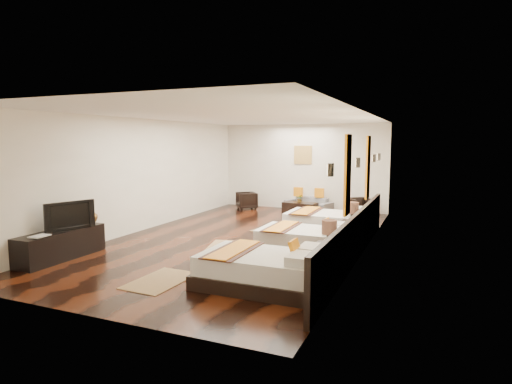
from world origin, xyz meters
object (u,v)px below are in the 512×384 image
at_px(tv, 68,215).
at_px(armchair_left, 246,201).
at_px(tv_console, 61,245).
at_px(book, 35,236).
at_px(bed_far, 329,223).
at_px(nightstand_b, 352,231).
at_px(coffee_table, 300,209).
at_px(table_plant, 300,199).
at_px(armchair_right, 360,207).
at_px(bed_mid, 307,240).
at_px(sofa, 309,204).
at_px(bed_near, 267,270).
at_px(nightstand_a, 329,256).
at_px(figurine, 89,215).

xyz_separation_m(tv, armchair_left, (0.74, 6.73, -0.54)).
xyz_separation_m(tv_console, book, (0.00, -0.56, 0.29)).
bearing_deg(bed_far, tv, -135.58).
height_order(nightstand_b, coffee_table, nightstand_b).
height_order(armchair_left, table_plant, table_plant).
bearing_deg(armchair_right, tv_console, -164.74).
bearing_deg(tv_console, bed_mid, 28.49).
relative_size(armchair_right, table_plant, 2.53).
bearing_deg(sofa, armchair_right, 5.16).
bearing_deg(coffee_table, nightstand_b, -56.43).
xyz_separation_m(bed_near, armchair_right, (0.30, 6.83, 0.01)).
distance_m(nightstand_a, table_plant, 5.75).
relative_size(bed_mid, table_plant, 7.82).
xyz_separation_m(figurine, armchair_left, (0.79, 6.15, -0.45)).
bearing_deg(nightstand_a, table_plant, 111.90).
bearing_deg(armchair_right, bed_far, -138.08).
bearing_deg(nightstand_b, book, -143.08).
height_order(bed_mid, figurine, figurine).
xyz_separation_m(nightstand_b, figurine, (-4.95, -2.42, 0.40)).
xyz_separation_m(bed_near, armchair_left, (-3.41, 6.81, 0.02)).
relative_size(tv, table_plant, 3.90).
bearing_deg(book, bed_near, 8.57).
relative_size(bed_mid, figurine, 5.29).
xyz_separation_m(nightstand_b, armchair_left, (-4.15, 3.73, -0.05)).
relative_size(bed_far, tv, 2.14).
height_order(nightstand_a, tv, tv).
distance_m(bed_near, nightstand_b, 3.17).
relative_size(bed_near, tv_console, 1.14).
relative_size(tv, book, 2.99).
bearing_deg(bed_far, coffee_table, 122.79).
relative_size(nightstand_a, nightstand_b, 0.98).
xyz_separation_m(bed_mid, sofa, (-1.40, 5.05, -0.02)).
distance_m(bed_mid, tv_console, 4.77).
relative_size(nightstand_b, table_plant, 3.88).
bearing_deg(sofa, table_plant, -70.12).
distance_m(bed_mid, figurine, 4.50).
distance_m(nightstand_b, coffee_table, 3.89).
bearing_deg(tv, bed_near, -71.81).
bearing_deg(armchair_right, armchair_left, 138.58).
height_order(bed_near, book, bed_near).
relative_size(bed_mid, tv_console, 1.07).
distance_m(bed_mid, bed_far, 1.94).
relative_size(bed_mid, coffee_table, 1.93).
relative_size(nightstand_b, sofa, 0.61).
bearing_deg(bed_mid, bed_far, 89.95).
height_order(figurine, armchair_right, figurine).
distance_m(bed_near, figurine, 4.27).
distance_m(nightstand_b, figurine, 5.52).
bearing_deg(armchair_left, bed_near, -11.92).
distance_m(tv_console, book, 0.63).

